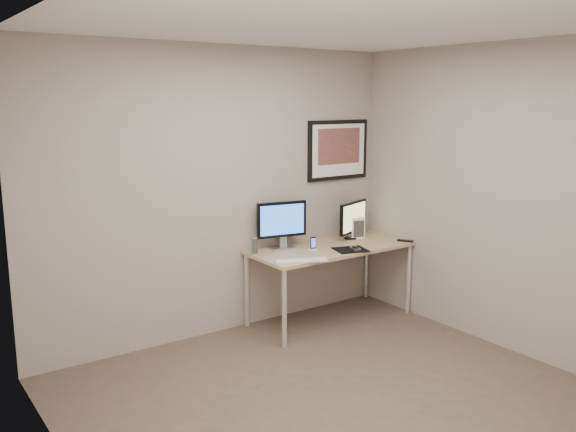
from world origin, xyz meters
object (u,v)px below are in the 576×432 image
fan_unit (357,228)px  monitor_tv (353,219)px  desk (331,253)px  speaker_left (254,246)px  framed_art (338,150)px  monitor_large (282,223)px  phone_dock (313,243)px  keyboard (301,261)px  speaker_right (286,239)px

fan_unit → monitor_tv: bearing=-179.6°
desk → speaker_left: size_ratio=9.86×
framed_art → monitor_large: size_ratio=1.53×
monitor_tv → phone_dock: (-0.63, -0.16, -0.14)m
monitor_tv → speaker_left: (-1.17, 0.03, -0.12)m
desk → keyboard: bearing=-153.5°
framed_art → monitor_tv: 0.72m
monitor_tv → fan_unit: bearing=-37.1°
desk → monitor_large: size_ratio=3.26×
monitor_tv → speaker_right: (-0.77, 0.10, -0.12)m
framed_art → keyboard: 1.40m
speaker_right → fan_unit: size_ratio=0.76×
desk → speaker_right: (-0.36, 0.24, 0.15)m
desk → speaker_left: speaker_left is taller
speaker_right → fan_unit: fan_unit is taller
framed_art → phone_dock: bearing=-149.1°
desk → keyboard: (-0.56, -0.28, 0.07)m
desk → monitor_tv: monitor_tv is taller
desk → monitor_tv: bearing=19.7°
monitor_large → framed_art: bearing=20.1°
speaker_left → keyboard: bearing=-55.3°
phone_dock → speaker_left: bearing=164.7°
monitor_tv → phone_dock: size_ratio=3.63×
speaker_right → monitor_tv: bearing=-29.6°
monitor_large → phone_dock: bearing=-35.4°
framed_art → monitor_large: 1.02m
phone_dock → fan_unit: (0.67, 0.14, 0.04)m
monitor_large → speaker_left: bearing=-164.2°
keyboard → monitor_large: bearing=99.7°
desk → keyboard: keyboard is taller
framed_art → speaker_right: size_ratio=4.58×
phone_dock → fan_unit: bearing=16.5°
speaker_left → fan_unit: size_ratio=0.75×
desk → monitor_tv: 0.51m
framed_art → monitor_tv: bearing=-72.0°
keyboard → fan_unit: 1.09m
speaker_left → speaker_right: bearing=20.0°
framed_art → fan_unit: 0.81m
speaker_left → monitor_tv: bearing=9.3°
desk → phone_dock: phone_dock is taller
monitor_large → monitor_tv: bearing=6.9°
speaker_right → keyboard: size_ratio=0.35×
desk → monitor_tv: size_ratio=3.44×
speaker_left → speaker_right: 0.41m
monitor_large → speaker_left: monitor_large is taller
monitor_large → speaker_right: bearing=38.0°
speaker_left → speaker_right: (0.40, 0.06, 0.00)m
monitor_tv → phone_dock: monitor_tv is taller
monitor_large → keyboard: size_ratio=1.05×
speaker_right → desk: bearing=-56.8°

